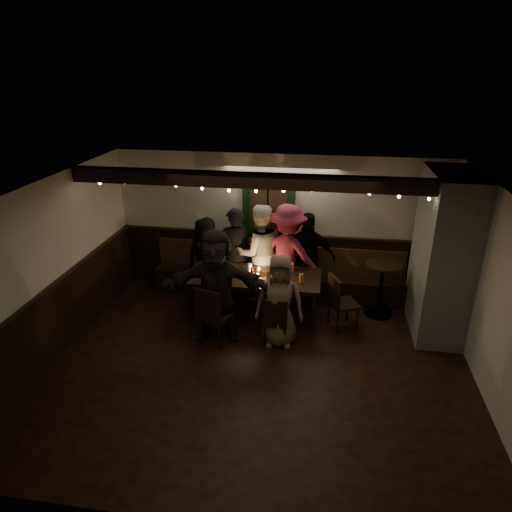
% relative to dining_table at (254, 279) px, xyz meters
% --- Properties ---
extents(room, '(6.02, 5.01, 2.62)m').
position_rel_dining_table_xyz_m(room, '(1.37, 0.02, 0.35)').
color(room, black).
rests_on(room, ground).
extents(dining_table, '(2.20, 0.94, 0.95)m').
position_rel_dining_table_xyz_m(dining_table, '(0.00, 0.00, 0.00)').
color(dining_table, black).
rests_on(dining_table, ground).
extents(chair_near_left, '(0.56, 0.56, 0.98)m').
position_rel_dining_table_xyz_m(chair_near_left, '(-0.50, -0.92, -0.17)').
color(chair_near_left, black).
rests_on(chair_near_left, ground).
extents(chair_near_right, '(0.39, 0.39, 0.83)m').
position_rel_dining_table_xyz_m(chair_near_right, '(0.46, -0.80, -0.25)').
color(chair_near_right, black).
rests_on(chair_near_right, ground).
extents(chair_end, '(0.56, 0.56, 0.94)m').
position_rel_dining_table_xyz_m(chair_end, '(1.42, -0.15, -0.19)').
color(chair_end, black).
rests_on(chair_end, ground).
extents(high_top, '(0.60, 0.60, 0.96)m').
position_rel_dining_table_xyz_m(high_top, '(2.13, 0.43, -0.11)').
color(high_top, black).
rests_on(high_top, ground).
extents(person_a, '(0.80, 0.58, 1.52)m').
position_rel_dining_table_xyz_m(person_a, '(-0.98, 0.64, 0.04)').
color(person_a, black).
rests_on(person_a, ground).
extents(person_b, '(0.74, 0.61, 1.73)m').
position_rel_dining_table_xyz_m(person_b, '(-0.45, 0.66, 0.15)').
color(person_b, black).
rests_on(person_b, ground).
extents(person_c, '(1.06, 0.94, 1.80)m').
position_rel_dining_table_xyz_m(person_c, '(-0.01, 0.69, 0.18)').
color(person_c, beige).
rests_on(person_c, ground).
extents(person_d, '(1.34, 1.02, 1.84)m').
position_rel_dining_table_xyz_m(person_d, '(0.50, 0.64, 0.20)').
color(person_d, maroon).
rests_on(person_d, ground).
extents(person_e, '(1.01, 0.47, 1.68)m').
position_rel_dining_table_xyz_m(person_e, '(0.85, 0.74, 0.12)').
color(person_e, black).
rests_on(person_e, ground).
extents(person_f, '(1.74, 0.74, 1.82)m').
position_rel_dining_table_xyz_m(person_f, '(-0.47, -0.73, 0.19)').
color(person_f, black).
rests_on(person_f, ground).
extents(person_g, '(0.75, 0.51, 1.49)m').
position_rel_dining_table_xyz_m(person_g, '(0.51, -0.73, 0.02)').
color(person_g, '#7A634D').
rests_on(person_g, ground).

